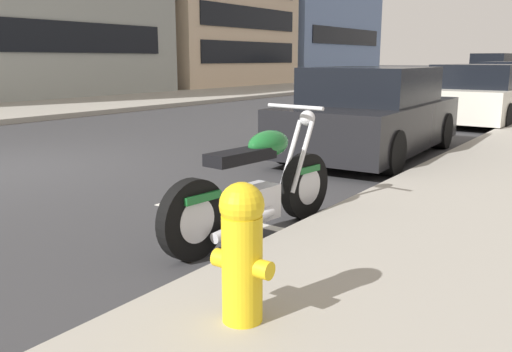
{
  "coord_description": "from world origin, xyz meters",
  "views": [
    {
      "loc": [
        -3.96,
        -7.27,
        1.53
      ],
      "look_at": [
        -0.12,
        -4.56,
        0.5
      ],
      "focal_mm": 37.62,
      "sensor_mm": 36.0,
      "label": 1
    }
  ],
  "objects_px": {
    "parked_car_far_down_curb": "(481,95)",
    "fire_hydrant": "(242,249)",
    "parked_motorcycle": "(257,188)",
    "parked_car_mid_block": "(372,114)",
    "crossing_truck": "(503,69)"
  },
  "relations": [
    {
      "from": "parked_motorcycle",
      "to": "parked_car_far_down_curb",
      "type": "height_order",
      "value": "parked_car_far_down_curb"
    },
    {
      "from": "crossing_truck",
      "to": "parked_car_far_down_curb",
      "type": "bearing_deg",
      "value": 104.79
    },
    {
      "from": "parked_car_mid_block",
      "to": "parked_car_far_down_curb",
      "type": "height_order",
      "value": "parked_car_far_down_curb"
    },
    {
      "from": "parked_motorcycle",
      "to": "crossing_truck",
      "type": "xyz_separation_m",
      "value": [
        33.81,
        4.56,
        0.46
      ]
    },
    {
      "from": "parked_car_mid_block",
      "to": "parked_motorcycle",
      "type": "bearing_deg",
      "value": -171.9
    },
    {
      "from": "parked_car_far_down_curb",
      "to": "crossing_truck",
      "type": "relative_size",
      "value": 0.77
    },
    {
      "from": "parked_motorcycle",
      "to": "crossing_truck",
      "type": "relative_size",
      "value": 0.37
    },
    {
      "from": "parked_car_far_down_curb",
      "to": "crossing_truck",
      "type": "height_order",
      "value": "crossing_truck"
    },
    {
      "from": "parked_motorcycle",
      "to": "parked_car_mid_block",
      "type": "relative_size",
      "value": 0.51
    },
    {
      "from": "crossing_truck",
      "to": "fire_hydrant",
      "type": "relative_size",
      "value": 7.37
    },
    {
      "from": "parked_car_mid_block",
      "to": "fire_hydrant",
      "type": "distance_m",
      "value": 6.18
    },
    {
      "from": "parked_car_far_down_curb",
      "to": "fire_hydrant",
      "type": "relative_size",
      "value": 5.69
    },
    {
      "from": "parked_motorcycle",
      "to": "fire_hydrant",
      "type": "distance_m",
      "value": 1.86
    },
    {
      "from": "parked_car_far_down_curb",
      "to": "fire_hydrant",
      "type": "height_order",
      "value": "parked_car_far_down_curb"
    },
    {
      "from": "parked_car_mid_block",
      "to": "fire_hydrant",
      "type": "relative_size",
      "value": 5.36
    }
  ]
}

